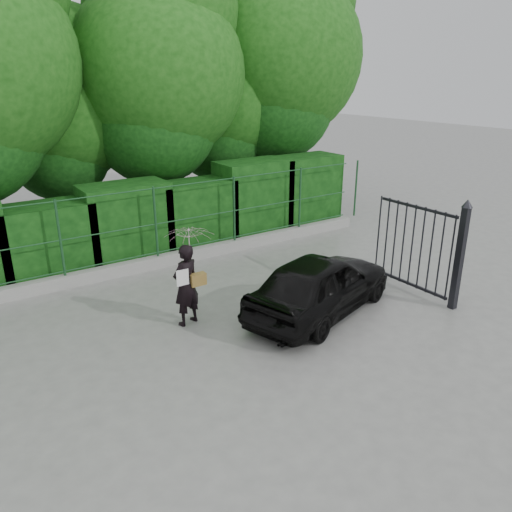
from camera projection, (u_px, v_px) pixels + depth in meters
ground at (239, 346)px, 9.11m from camera, size 80.00×80.00×0.00m
kerb at (144, 265)px, 12.56m from camera, size 14.00×0.25×0.30m
fence at (149, 223)px, 12.31m from camera, size 14.13×0.06×1.80m
hedge at (132, 221)px, 13.12m from camera, size 14.20×1.20×2.26m
trees at (126, 76)px, 14.13m from camera, size 17.10×6.15×8.08m
gate at (440, 249)px, 10.55m from camera, size 0.22×2.33×2.36m
woman at (189, 261)px, 9.58m from camera, size 0.96×0.95×1.95m
car at (320, 284)px, 10.17m from camera, size 4.07×2.56×1.29m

